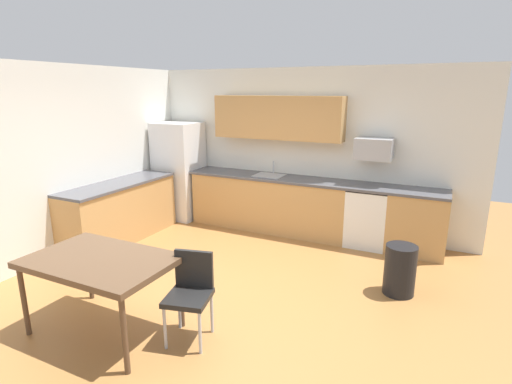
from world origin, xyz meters
name	(u,v)px	position (x,y,z in m)	size (l,w,h in m)	color
ground_plane	(220,292)	(0.00, 0.00, 0.00)	(12.00, 12.00, 0.00)	#9E6B38
wall_back	(298,150)	(0.00, 2.65, 1.35)	(5.80, 0.10, 2.70)	silver
wall_left	(54,163)	(-2.65, 0.00, 1.35)	(0.10, 5.80, 2.70)	silver
cabinet_run_back	(269,204)	(-0.38, 2.30, 0.45)	(2.73, 0.60, 0.90)	tan
cabinet_run_back_right	(417,223)	(1.99, 2.30, 0.45)	(0.82, 0.60, 0.90)	tan
cabinet_run_left	(121,213)	(-2.30, 0.80, 0.45)	(0.60, 2.00, 0.90)	tan
countertop_back	(290,179)	(0.00, 2.30, 0.92)	(4.80, 0.64, 0.04)	#4C4C51
countertop_left	(118,184)	(-2.30, 0.80, 0.92)	(0.64, 2.00, 0.04)	#4C4C51
upper_cabinets_back	(277,118)	(-0.30, 2.43, 1.90)	(2.20, 0.34, 0.70)	tan
refrigerator	(179,171)	(-2.18, 2.22, 0.88)	(0.76, 0.70, 1.77)	white
oven_range	(368,216)	(1.28, 2.30, 0.46)	(0.60, 0.60, 0.91)	white
microwave	(374,149)	(1.28, 2.40, 1.49)	(0.54, 0.36, 0.32)	#9EA0A5
sink_basin	(269,179)	(-0.39, 2.30, 0.88)	(0.48, 0.40, 0.14)	#A5A8AD
sink_faucet	(273,168)	(-0.39, 2.48, 1.04)	(0.02, 0.02, 0.24)	#B2B5BA
dining_table	(100,264)	(-0.62, -1.16, 0.71)	(1.40, 0.90, 0.78)	brown
chair_near_table	(191,289)	(0.21, -0.87, 0.50)	(0.48, 0.48, 0.85)	black
trash_bin	(400,270)	(1.92, 0.89, 0.30)	(0.36, 0.36, 0.60)	black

